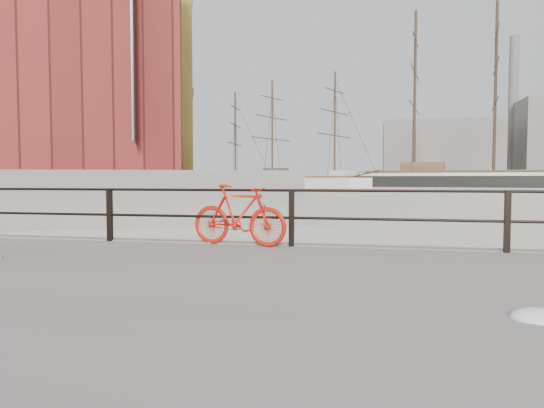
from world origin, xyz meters
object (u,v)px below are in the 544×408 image
at_px(barque_black, 493,187).
at_px(schooner_left, 207,187).
at_px(schooner_mid, 302,187).
at_px(workboat_near, 1,197).
at_px(workboat_far, 83,191).
at_px(bicycle, 239,215).

bearing_deg(barque_black, schooner_left, -159.59).
relative_size(barque_black, schooner_mid, 2.10).
xyz_separation_m(schooner_mid, workboat_near, (-17.87, -51.44, 0.00)).
height_order(barque_black, workboat_near, barque_black).
height_order(barque_black, schooner_left, barque_black).
bearing_deg(workboat_far, bicycle, -86.18).
distance_m(bicycle, schooner_left, 79.51).
bearing_deg(bicycle, workboat_near, 147.25).
xyz_separation_m(bicycle, workboat_near, (-28.23, 26.71, -0.89)).
xyz_separation_m(schooner_left, workboat_far, (-6.41, -28.15, 0.00)).
bearing_deg(barque_black, workboat_far, -136.76).
height_order(schooner_mid, workboat_far, schooner_mid).
bearing_deg(workboat_near, bicycle, -68.30).
height_order(barque_black, workboat_far, barque_black).
relative_size(schooner_mid, workboat_near, 2.47).
relative_size(schooner_left, workboat_near, 1.99).
distance_m(workboat_near, workboat_far, 20.57).
relative_size(bicycle, workboat_far, 0.17).
xyz_separation_m(barque_black, workboat_far, (-56.68, -37.82, 0.00)).
xyz_separation_m(barque_black, workboat_near, (-51.37, -57.69, 0.00)).
bearing_deg(schooner_mid, workboat_far, -103.31).
relative_size(schooner_mid, workboat_far, 2.80).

